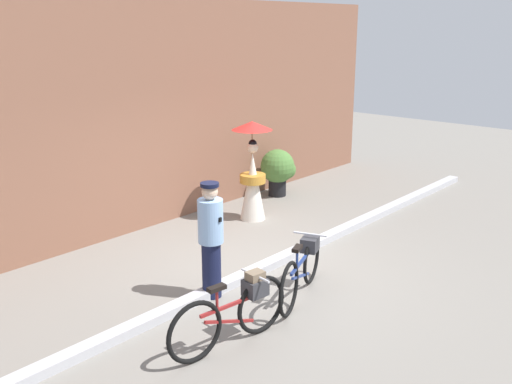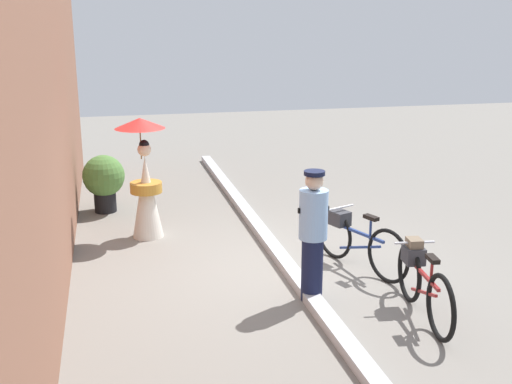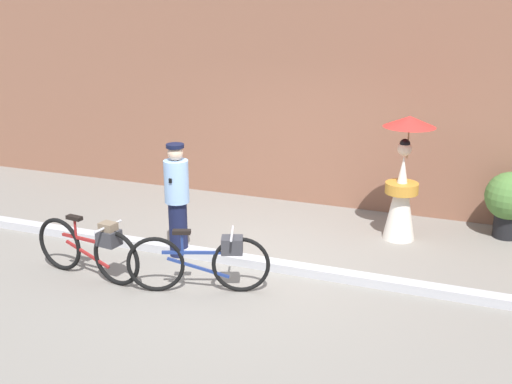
% 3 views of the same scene
% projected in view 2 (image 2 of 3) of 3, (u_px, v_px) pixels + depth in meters
% --- Properties ---
extents(ground_plane, '(30.00, 30.00, 0.00)m').
position_uv_depth(ground_plane, '(286.00, 269.00, 8.56)').
color(ground_plane, gray).
extents(building_wall, '(14.00, 0.40, 4.05)m').
position_uv_depth(building_wall, '(38.00, 131.00, 7.34)').
color(building_wall, brown).
rests_on(building_wall, ground_plane).
extents(sidewalk_curb, '(14.00, 0.20, 0.12)m').
position_uv_depth(sidewalk_curb, '(286.00, 265.00, 8.55)').
color(sidewalk_curb, '#B2B2B7').
rests_on(sidewalk_curb, ground_plane).
extents(bicycle_near_officer, '(1.69, 0.48, 0.82)m').
position_uv_depth(bicycle_near_officer, '(422.00, 280.00, 7.10)').
color(bicycle_near_officer, black).
rests_on(bicycle_near_officer, ground_plane).
extents(bicycle_far_side, '(1.68, 0.71, 0.82)m').
position_uv_depth(bicycle_far_side, '(356.00, 239.00, 8.49)').
color(bicycle_far_side, black).
rests_on(bicycle_far_side, ground_plane).
extents(person_officer, '(0.34, 0.38, 1.61)m').
position_uv_depth(person_officer, '(313.00, 233.00, 7.39)').
color(person_officer, '#141938').
rests_on(person_officer, ground_plane).
extents(person_with_parasol, '(0.76, 0.76, 1.87)m').
position_uv_depth(person_with_parasol, '(145.00, 179.00, 9.61)').
color(person_with_parasol, silver).
rests_on(person_with_parasol, ground_plane).
extents(potted_plant_by_door, '(0.75, 0.73, 1.02)m').
position_uv_depth(potted_plant_by_door, '(105.00, 179.00, 10.99)').
color(potted_plant_by_door, black).
rests_on(potted_plant_by_door, ground_plane).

